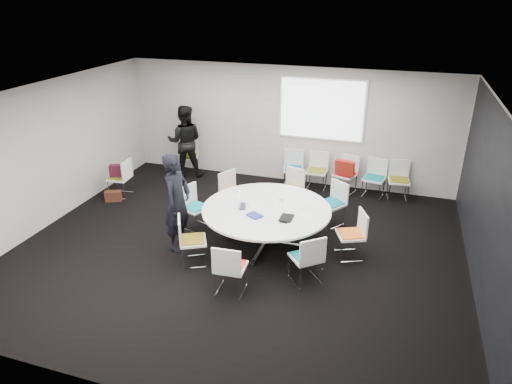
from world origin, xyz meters
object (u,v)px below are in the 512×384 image
(chair_ring_a, at_px, (350,243))
(chair_back_e, at_px, (398,187))
(chair_ring_b, at_px, (332,211))
(person_back, at_px, (185,141))
(chair_ring_d, at_px, (233,200))
(chair_person_back, at_px, (189,163))
(chair_ring_c, at_px, (290,196))
(person_main, at_px, (177,202))
(chair_back_c, at_px, (345,181))
(chair_back_a, at_px, (293,175))
(chair_back_d, at_px, (373,185))
(chair_ring_e, at_px, (196,215))
(laptop, at_px, (245,206))
(chair_ring_f, at_px, (193,249))
(conference_table, at_px, (266,217))
(chair_spare_left, at_px, (121,185))
(cup, at_px, (281,200))
(brown_bag, at_px, (113,196))
(maroon_bag, at_px, (119,171))
(chair_ring_h, at_px, (306,267))
(chair_back_b, at_px, (317,178))
(chair_ring_g, at_px, (231,276))

(chair_ring_a, relative_size, chair_back_e, 1.00)
(chair_ring_b, height_order, person_back, person_back)
(chair_ring_d, distance_m, chair_person_back, 2.58)
(chair_ring_c, distance_m, person_main, 2.77)
(chair_ring_b, bearing_deg, chair_ring_d, 37.46)
(chair_ring_c, bearing_deg, chair_back_c, -112.69)
(chair_back_a, distance_m, chair_back_d, 1.89)
(chair_ring_e, bearing_deg, laptop, 100.60)
(chair_ring_b, distance_m, chair_ring_f, 3.01)
(conference_table, xyz_separation_m, person_back, (-2.91, 2.65, 0.35))
(chair_spare_left, bearing_deg, chair_ring_e, -116.56)
(person_main, bearing_deg, chair_spare_left, 56.19)
(chair_ring_f, xyz_separation_m, cup, (1.20, 1.38, 0.50))
(chair_ring_a, relative_size, brown_bag, 2.44)
(chair_ring_e, xyz_separation_m, maroon_bag, (-2.29, 0.88, 0.34))
(conference_table, xyz_separation_m, chair_back_e, (2.27, 2.82, -0.28))
(person_main, bearing_deg, chair_ring_f, -131.35)
(chair_ring_b, distance_m, maroon_bag, 4.86)
(chair_ring_h, xyz_separation_m, chair_back_d, (0.77, 3.75, 0.00))
(chair_back_b, bearing_deg, cup, 85.51)
(chair_back_c, bearing_deg, chair_back_a, 20.53)
(chair_ring_a, height_order, chair_spare_left, same)
(chair_ring_f, distance_m, cup, 1.89)
(conference_table, height_order, chair_back_b, chair_back_b)
(chair_ring_c, xyz_separation_m, chair_ring_h, (0.90, -2.57, 0.00))
(chair_ring_g, xyz_separation_m, chair_back_c, (1.18, 4.42, 0.00))
(chair_ring_d, distance_m, brown_bag, 2.80)
(chair_back_a, bearing_deg, chair_ring_e, 51.69)
(chair_back_a, distance_m, person_main, 3.71)
(conference_table, distance_m, chair_spare_left, 3.94)
(chair_ring_h, distance_m, chair_back_d, 3.83)
(person_back, bearing_deg, chair_ring_g, 104.28)
(chair_ring_c, height_order, chair_ring_h, same)
(chair_ring_c, bearing_deg, chair_ring_d, 43.54)
(chair_ring_f, height_order, chair_back_d, same)
(chair_ring_f, relative_size, chair_person_back, 1.00)
(conference_table, relative_size, maroon_bag, 5.91)
(chair_back_e, height_order, person_back, person_back)
(maroon_bag, bearing_deg, chair_ring_f, -36.64)
(chair_ring_a, relative_size, chair_spare_left, 1.00)
(chair_ring_g, xyz_separation_m, person_back, (-2.81, 4.26, 0.63))
(chair_ring_h, relative_size, laptop, 2.97)
(chair_ring_g, bearing_deg, chair_ring_c, 83.74)
(chair_ring_b, relative_size, chair_ring_f, 1.00)
(chair_ring_d, distance_m, chair_back_b, 2.29)
(chair_back_c, bearing_deg, chair_ring_b, 108.49)
(chair_person_back, height_order, cup, chair_person_back)
(maroon_bag, bearing_deg, chair_ring_d, 0.27)
(chair_ring_d, relative_size, laptop, 2.97)
(person_main, xyz_separation_m, brown_bag, (-2.34, 1.34, -0.79))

